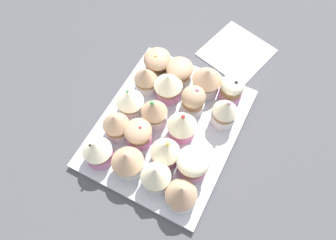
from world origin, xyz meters
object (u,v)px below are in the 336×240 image
Objects in this scene: cupcake_3 at (116,125)px; cupcake_10 at (207,79)px; cupcake_6 at (168,86)px; cupcake_13 at (165,151)px; cupcake_4 at (97,151)px; cupcake_9 at (127,161)px; cupcake_14 at (156,176)px; cupcake_12 at (181,126)px; cupcake_17 at (193,163)px; cupcake_1 at (146,79)px; cupcake_8 at (139,134)px; cupcake_0 at (158,63)px; cupcake_2 at (131,100)px; cupcake_5 at (179,72)px; cupcake_11 at (193,100)px; cupcake_15 at (232,89)px; cupcake_7 at (155,111)px; baking_tray at (168,128)px; napkin at (237,52)px; cupcake_18 at (181,194)px; cupcake_16 at (225,112)px.

cupcake_3 is 1.01× the size of cupcake_10.
cupcake_6 is 15.73cm from cupcake_13.
cupcake_13 is (-6.03, 12.29, 0.31)cm from cupcake_4.
cupcake_10 is (-25.26, 5.92, -0.21)cm from cupcake_9.
cupcake_13 is at bearing -171.65° from cupcake_14.
cupcake_12 is 1.16× the size of cupcake_17.
cupcake_8 is (12.74, 5.23, -0.33)cm from cupcake_1.
cupcake_0 is 18.74cm from cupcake_8.
cupcake_5 is (-12.07, 5.97, -0.32)cm from cupcake_2.
cupcake_11 is at bearing -155.12° from cupcake_17.
cupcake_13 is (0.72, 11.95, 0.24)cm from cupcake_3.
cupcake_6 is 8.97cm from cupcake_10.
cupcake_12 is 6.54cm from cupcake_13.
cupcake_4 is 1.15× the size of cupcake_8.
cupcake_15 is at bearing 179.38° from cupcake_17.
cupcake_7 is 0.99× the size of cupcake_12.
cupcake_9 is 1.04× the size of cupcake_11.
baking_tray is 5.01× the size of cupcake_10.
cupcake_17 is (6.67, 8.98, 4.14)cm from baking_tray.
cupcake_4 is 0.47× the size of napkin.
baking_tray is at bearing 15.33° from cupcake_5.
cupcake_3 is at bearing -93.44° from cupcake_13.
cupcake_6 is 24.46cm from cupcake_18.
cupcake_9 is 12.34cm from cupcake_18.
cupcake_3 is at bearing 3.26° from cupcake_2.
cupcake_11 is (6.18, -0.51, -0.28)cm from cupcake_10.
cupcake_15 is at bearing 124.61° from cupcake_2.
cupcake_3 reaches higher than cupcake_17.
cupcake_3 is 0.96× the size of cupcake_9.
cupcake_7 reaches higher than cupcake_3.
cupcake_0 reaches higher than cupcake_5.
cupcake_2 is at bearing -45.28° from cupcake_10.
cupcake_3 is 0.92× the size of cupcake_14.
cupcake_7 reaches higher than cupcake_1.
cupcake_16 is at bearing 131.82° from cupcake_8.
cupcake_12 reaches higher than cupcake_17.
cupcake_6 is 0.98× the size of cupcake_14.
cupcake_13 is (7.02, 2.95, 4.48)cm from baking_tray.
cupcake_6 is at bearing -159.36° from cupcake_14.
cupcake_14 reaches higher than cupcake_0.
cupcake_17 is (19.59, 5.71, -0.22)cm from cupcake_10.
cupcake_16 reaches higher than cupcake_7.
cupcake_9 is at bearing -11.79° from napkin.
cupcake_18 is (6.60, 0.66, 0.22)cm from cupcake_17.
cupcake_5 is 5.30cm from cupcake_6.
cupcake_15 is (-26.26, 18.53, -0.10)cm from cupcake_4.
cupcake_2 is at bearing -179.80° from cupcake_4.
cupcake_8 is 0.88× the size of cupcake_15.
cupcake_4 is at bearing -35.21° from cupcake_15.
cupcake_11 is (5.72, 6.18, 0.37)cm from cupcake_5.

